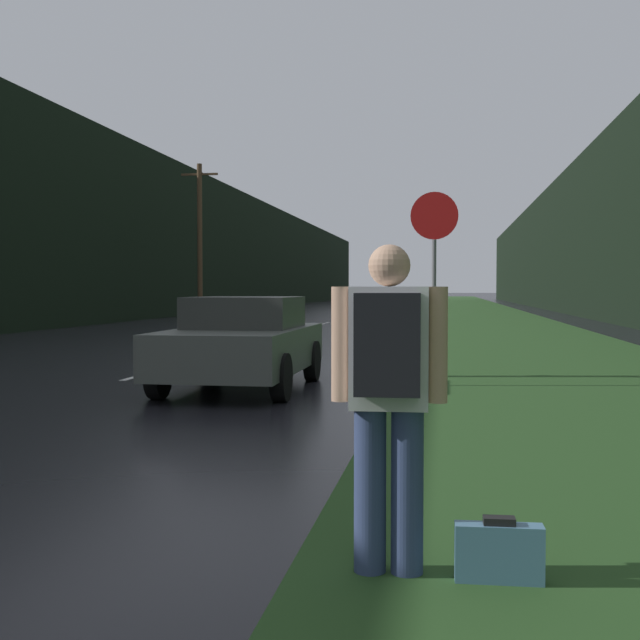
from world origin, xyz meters
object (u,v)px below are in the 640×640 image
(hitchhiker_with_backpack, at_px, (389,388))
(car_passing_near, at_px, (243,342))
(stop_sign, at_px, (434,265))
(car_passing_far, at_px, (380,306))
(suitcase, at_px, (499,554))

(hitchhiker_with_backpack, xyz_separation_m, car_passing_near, (-2.84, 7.83, -0.30))
(stop_sign, bearing_deg, car_passing_near, -166.33)
(stop_sign, bearing_deg, car_passing_far, 96.67)
(stop_sign, xyz_separation_m, car_passing_near, (-2.93, -0.71, -1.20))
(stop_sign, xyz_separation_m, car_passing_far, (-2.93, 25.11, -1.21))
(stop_sign, height_order, suitcase, stop_sign)
(stop_sign, distance_m, suitcase, 8.75)
(hitchhiker_with_backpack, distance_m, car_passing_near, 8.33)
(stop_sign, distance_m, car_passing_far, 25.31)
(stop_sign, distance_m, car_passing_near, 3.25)
(hitchhiker_with_backpack, relative_size, car_passing_near, 0.44)
(hitchhiker_with_backpack, bearing_deg, car_passing_near, 107.97)
(stop_sign, height_order, car_passing_near, stop_sign)
(suitcase, bearing_deg, car_passing_near, 111.61)
(stop_sign, relative_size, car_passing_far, 0.66)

